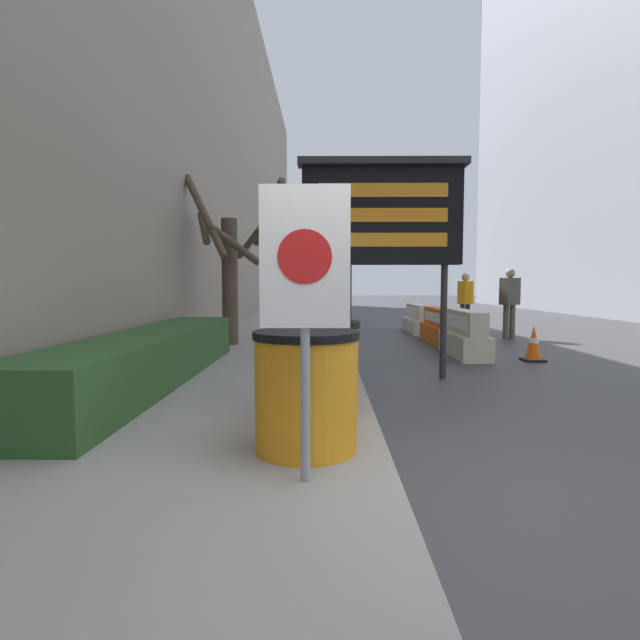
# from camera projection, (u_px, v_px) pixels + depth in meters

# --- Properties ---
(ground_plane) EXTENTS (120.00, 120.00, 0.00)m
(ground_plane) POSITION_uv_depth(u_px,v_px,m) (400.00, 502.00, 3.24)
(ground_plane) COLOR #38383A
(sidewalk_left) EXTENTS (3.32, 56.00, 0.15)m
(sidewalk_left) POSITION_uv_depth(u_px,v_px,m) (145.00, 490.00, 3.25)
(sidewalk_left) COLOR gray
(sidewalk_left) RESTS_ON ground_plane
(building_left_facade) EXTENTS (0.40, 50.40, 12.70)m
(building_left_facade) POSITION_uv_depth(u_px,v_px,m) (205.00, 89.00, 12.59)
(building_left_facade) COLOR gray
(building_left_facade) RESTS_ON ground_plane
(hedge_strip) EXTENTS (0.90, 5.77, 0.65)m
(hedge_strip) POSITION_uv_depth(u_px,v_px,m) (152.00, 357.00, 6.44)
(hedge_strip) COLOR #284C23
(hedge_strip) RESTS_ON sidewalk_left
(bare_tree) EXTENTS (2.15, 2.32, 3.52)m
(bare_tree) POSITION_uv_depth(u_px,v_px,m) (233.00, 259.00, 10.43)
(bare_tree) COLOR #4C3D2D
(bare_tree) RESTS_ON sidewalk_left
(barrel_drum_foreground) EXTENTS (0.80, 0.80, 0.91)m
(barrel_drum_foreground) POSITION_uv_depth(u_px,v_px,m) (306.00, 390.00, 3.78)
(barrel_drum_foreground) COLOR orange
(barrel_drum_foreground) RESTS_ON sidewalk_left
(barrel_drum_middle) EXTENTS (0.80, 0.80, 0.91)m
(barrel_drum_middle) POSITION_uv_depth(u_px,v_px,m) (318.00, 369.00, 4.76)
(barrel_drum_middle) COLOR orange
(barrel_drum_middle) RESTS_ON sidewalk_left
(warning_sign) EXTENTS (0.56, 0.08, 1.87)m
(warning_sign) POSITION_uv_depth(u_px,v_px,m) (305.00, 280.00, 3.10)
(warning_sign) COLOR gray
(warning_sign) RESTS_ON sidewalk_left
(message_board) EXTENTS (2.47, 0.36, 3.23)m
(message_board) POSITION_uv_depth(u_px,v_px,m) (382.00, 215.00, 7.34)
(message_board) COLOR #28282B
(message_board) RESTS_ON ground_plane
(jersey_barrier_cream) EXTENTS (0.57, 1.95, 0.91)m
(jersey_barrier_cream) POSITION_uv_depth(u_px,v_px,m) (464.00, 336.00, 9.81)
(jersey_barrier_cream) COLOR beige
(jersey_barrier_cream) RESTS_ON ground_plane
(jersey_barrier_orange_far) EXTENTS (0.52, 2.03, 0.84)m
(jersey_barrier_orange_far) POSITION_uv_depth(u_px,v_px,m) (438.00, 328.00, 12.01)
(jersey_barrier_orange_far) COLOR orange
(jersey_barrier_orange_far) RESTS_ON ground_plane
(jersey_barrier_white) EXTENTS (0.62, 2.12, 0.82)m
(jersey_barrier_white) POSITION_uv_depth(u_px,v_px,m) (418.00, 320.00, 14.61)
(jersey_barrier_white) COLOR silver
(jersey_barrier_white) RESTS_ON ground_plane
(traffic_cone_near) EXTENTS (0.33, 0.33, 0.60)m
(traffic_cone_near) POSITION_uv_depth(u_px,v_px,m) (451.00, 336.00, 10.87)
(traffic_cone_near) COLOR black
(traffic_cone_near) RESTS_ON ground_plane
(traffic_cone_mid) EXTENTS (0.37, 0.37, 0.66)m
(traffic_cone_mid) POSITION_uv_depth(u_px,v_px,m) (534.00, 344.00, 9.15)
(traffic_cone_mid) COLOR black
(traffic_cone_mid) RESTS_ON ground_plane
(traffic_light_near_curb) EXTENTS (0.28, 0.44, 3.66)m
(traffic_light_near_curb) POSITION_uv_depth(u_px,v_px,m) (350.00, 251.00, 18.70)
(traffic_light_near_curb) COLOR #2D2D30
(traffic_light_near_curb) RESTS_ON ground_plane
(pedestrian_worker) EXTENTS (0.36, 0.50, 1.73)m
(pedestrian_worker) POSITION_uv_depth(u_px,v_px,m) (465.00, 298.00, 14.55)
(pedestrian_worker) COLOR #333338
(pedestrian_worker) RESTS_ON ground_plane
(pedestrian_passerby) EXTENTS (0.56, 0.49, 1.82)m
(pedestrian_passerby) POSITION_uv_depth(u_px,v_px,m) (510.00, 297.00, 12.91)
(pedestrian_passerby) COLOR #514C42
(pedestrian_passerby) RESTS_ON ground_plane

